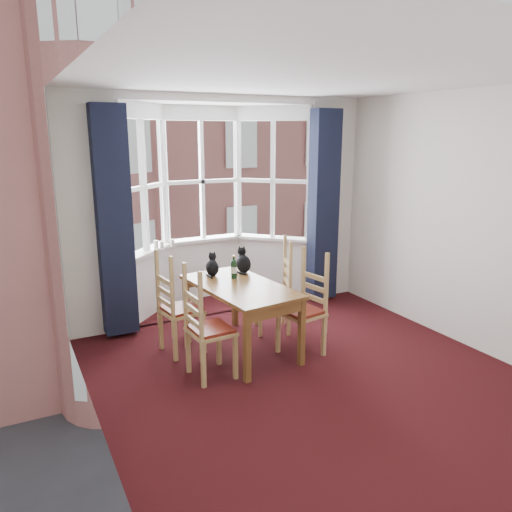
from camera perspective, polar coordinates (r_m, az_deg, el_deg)
floor at (r=4.97m, az=7.26°, el=-14.31°), size 4.50×4.50×0.00m
ceiling at (r=4.41m, az=8.44°, el=19.75°), size 4.50×4.50×0.00m
wall_left at (r=3.75m, az=-18.24°, el=-1.37°), size 0.00×4.50×4.50m
wall_right at (r=5.85m, az=24.18°, el=3.43°), size 0.00×4.50×4.50m
wall_back_pier_left at (r=5.98m, az=-18.43°, el=4.15°), size 0.70×0.12×2.80m
wall_back_pier_right at (r=7.23m, az=8.43°, el=6.31°), size 0.70×0.12×2.80m
bay_window at (r=6.89m, az=-5.40°, el=6.01°), size 2.76×0.94×2.80m
curtain_left at (r=5.85m, az=-15.89°, el=3.63°), size 0.38×0.22×2.60m
curtain_right at (r=6.96m, az=7.72°, el=5.62°), size 0.38×0.22×2.60m
dining_table at (r=5.39m, az=-1.85°, el=-4.25°), size 0.91×1.49×0.75m
chair_left_near at (r=4.88m, az=-6.15°, el=-8.70°), size 0.42×0.44×0.92m
chair_left_far at (r=5.45m, az=-9.40°, el=-6.35°), size 0.45×0.47×0.92m
chair_right_near at (r=5.43m, az=5.92°, el=-6.27°), size 0.46×0.48×0.92m
chair_right_far at (r=6.01m, az=2.74°, el=-4.21°), size 0.52×0.53×0.92m
cat_left at (r=5.71m, az=-5.01°, el=-1.20°), size 0.21×0.23×0.28m
cat_right at (r=5.82m, az=-1.46°, el=-0.72°), size 0.19×0.25×0.31m
wine_bottle at (r=5.57m, az=-2.55°, el=-1.42°), size 0.07×0.07×0.26m
candle_tall at (r=6.57m, az=-11.35°, el=1.25°), size 0.06×0.06×0.12m
candle_short at (r=6.63m, az=-10.73°, el=1.27°), size 0.06×0.06×0.09m
candle_extra at (r=6.69m, az=-9.53°, el=1.48°), size 0.05×0.05×0.10m
street at (r=36.88m, az=-22.43°, el=-0.19°), size 80.00×80.00×0.00m
tenement_building at (r=17.79m, az=-19.27°, el=10.79°), size 18.40×7.80×15.20m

